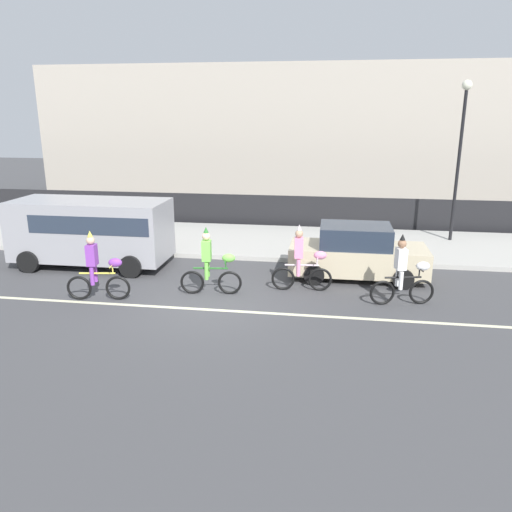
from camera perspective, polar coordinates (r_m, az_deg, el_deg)
name	(u,v)px	position (r m, az deg, el deg)	size (l,w,h in m)	color
ground_plane	(208,302)	(13.45, -5.48, -5.30)	(80.00, 80.00, 0.00)	#424244
road_centre_line	(204,309)	(13.00, -6.01, -6.08)	(36.00, 0.14, 0.01)	beige
sidewalk_curb	(248,240)	(19.50, -0.87, 1.79)	(60.00, 5.00, 0.15)	#ADAAA3
fence_line	(259,211)	(22.16, 0.36, 5.19)	(40.00, 0.08, 1.40)	black
building_backdrop	(299,134)	(30.23, 4.97, 13.70)	(28.00, 8.00, 7.32)	#B2A899
parade_cyclist_purple	(97,270)	(13.97, -17.66, -1.54)	(1.71, 0.52, 1.92)	black
parade_cyclist_lime	(211,265)	(13.79, -5.16, -1.05)	(1.72, 0.50, 1.92)	black
parade_cyclist_pink	(303,262)	(14.08, 5.34, -0.69)	(1.72, 0.50, 1.92)	black
parade_cyclist_zebra	(404,274)	(13.55, 16.55, -1.99)	(1.70, 0.55, 1.92)	black
parked_van_grey	(93,228)	(17.06, -18.12, 3.07)	(5.00, 2.22, 2.18)	#99999E
parked_car_beige	(357,253)	(15.45, 11.45, 0.33)	(4.10, 1.92, 1.64)	beige
street_lamp_post	(461,138)	(20.18, 22.40, 12.35)	(0.36, 0.36, 5.86)	black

